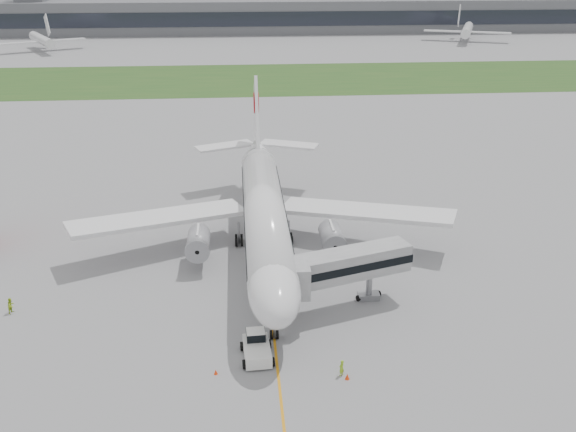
{
  "coord_description": "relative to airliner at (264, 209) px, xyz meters",
  "views": [
    {
      "loc": [
        -2.94,
        -68.03,
        35.21
      ],
      "look_at": [
        2.72,
        2.0,
        5.8
      ],
      "focal_mm": 40.0,
      "sensor_mm": 36.0,
      "label": 1
    }
  ],
  "objects": [
    {
      "name": "apron_markings",
      "position": [
        0.0,
        -9.87,
        -5.66
      ],
      "size": [
        70.0,
        70.0,
        0.04
      ],
      "primitive_type": null,
      "color": "orange",
      "rests_on": "ground"
    },
    {
      "name": "safety_cone_left",
      "position": [
        -5.56,
        -25.11,
        -5.42
      ],
      "size": [
        0.35,
        0.35,
        0.48
      ],
      "primitive_type": "cone",
      "color": "#FA3A0D",
      "rests_on": "ground"
    },
    {
      "name": "safety_cone_right",
      "position": [
        6.05,
        -26.77,
        -5.38
      ],
      "size": [
        0.41,
        0.41,
        0.56
      ],
      "primitive_type": "cone",
      "color": "#FA3A0D",
      "rests_on": "ground"
    },
    {
      "name": "control_tower",
      "position": [
        -90.0,
        227.13,
        -5.66
      ],
      "size": [
        12.0,
        12.0,
        56.0
      ],
      "primitive_type": null,
      "color": "slate",
      "rests_on": "ground"
    },
    {
      "name": "ground_crew_far",
      "position": [
        -27.05,
        -12.81,
        -4.81
      ],
      "size": [
        0.87,
        0.99,
        1.7
      ],
      "primitive_type": "imported",
      "rotation": [
        0.0,
        0.0,
        1.24
      ],
      "color": "#9EC420",
      "rests_on": "ground"
    },
    {
      "name": "grass_strip",
      "position": [
        0.0,
        115.13,
        -5.65
      ],
      "size": [
        600.0,
        50.0,
        0.02
      ],
      "primitive_type": "cube",
      "color": "#25501E",
      "rests_on": "ground"
    },
    {
      "name": "jet_bridge",
      "position": [
        7.29,
        -14.76,
        -0.72
      ],
      "size": [
        13.99,
        8.09,
        6.67
      ],
      "rotation": [
        0.0,
        0.0,
        0.32
      ],
      "color": "#B3B3B6",
      "rests_on": "ground"
    },
    {
      "name": "ground_crew_near",
      "position": [
        5.61,
        -26.17,
        -4.86
      ],
      "size": [
        0.68,
        0.68,
        1.59
      ],
      "primitive_type": "imported",
      "rotation": [
        0.0,
        0.0,
        3.91
      ],
      "color": "#8CC420",
      "rests_on": "ground"
    },
    {
      "name": "terminal_building",
      "position": [
        0.0,
        225.0,
        1.34
      ],
      "size": [
        320.0,
        22.3,
        14.0
      ],
      "color": "slate",
      "rests_on": "ground"
    },
    {
      "name": "pushback_tug",
      "position": [
        -1.8,
        -22.61,
        -4.65
      ],
      "size": [
        3.13,
        4.43,
        2.2
      ],
      "rotation": [
        0.0,
        0.0,
        0.06
      ],
      "color": "white",
      "rests_on": "ground"
    },
    {
      "name": "ground",
      "position": [
        0.0,
        -4.87,
        -5.66
      ],
      "size": [
        600.0,
        600.0,
        0.0
      ],
      "primitive_type": "plane",
      "color": "#969699",
      "rests_on": "ground"
    },
    {
      "name": "distant_aircraft_left",
      "position": [
        -73.78,
        175.94,
        -5.66
      ],
      "size": [
        40.65,
        39.05,
        12.02
      ],
      "primitive_type": null,
      "rotation": [
        0.0,
        0.0,
        0.47
      ],
      "color": "white",
      "rests_on": "ground"
    },
    {
      "name": "airliner",
      "position": [
        0.0,
        0.0,
        0.0
      ],
      "size": [
        48.13,
        53.95,
        17.88
      ],
      "color": "white",
      "rests_on": "ground"
    },
    {
      "name": "distant_aircraft_right",
      "position": [
        91.31,
        189.44,
        -5.66
      ],
      "size": [
        43.03,
        40.77,
        13.11
      ],
      "primitive_type": null,
      "rotation": [
        0.0,
        0.0,
        -0.38
      ],
      "color": "white",
      "rests_on": "ground"
    }
  ]
}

